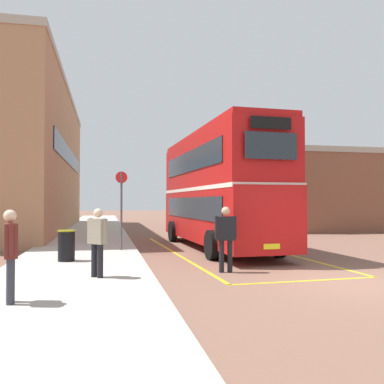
{
  "coord_description": "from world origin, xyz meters",
  "views": [
    {
      "loc": [
        -5.68,
        -8.93,
        1.95
      ],
      "look_at": [
        -1.56,
        10.63,
        2.42
      ],
      "focal_mm": 38.4,
      "sensor_mm": 36.0,
      "label": 1
    }
  ],
  "objects_px": {
    "bus_stop_sign": "(121,203)",
    "pedestrian_waiting_near": "(97,238)",
    "single_deck_bus": "(221,205)",
    "pedestrian_boarding": "(226,234)",
    "litter_bin": "(66,245)",
    "double_decker_bus": "(217,188)",
    "pedestrian_waiting_far": "(11,249)"
  },
  "relations": [
    {
      "from": "litter_bin",
      "to": "bus_stop_sign",
      "type": "height_order",
      "value": "bus_stop_sign"
    },
    {
      "from": "pedestrian_boarding",
      "to": "pedestrian_waiting_near",
      "type": "distance_m",
      "value": 3.53
    },
    {
      "from": "litter_bin",
      "to": "pedestrian_waiting_far",
      "type": "bearing_deg",
      "value": -95.42
    },
    {
      "from": "bus_stop_sign",
      "to": "single_deck_bus",
      "type": "bearing_deg",
      "value": 63.47
    },
    {
      "from": "pedestrian_waiting_far",
      "to": "litter_bin",
      "type": "relative_size",
      "value": 1.77
    },
    {
      "from": "double_decker_bus",
      "to": "single_deck_bus",
      "type": "bearing_deg",
      "value": 73.48
    },
    {
      "from": "pedestrian_waiting_near",
      "to": "litter_bin",
      "type": "height_order",
      "value": "pedestrian_waiting_near"
    },
    {
      "from": "pedestrian_boarding",
      "to": "pedestrian_waiting_far",
      "type": "height_order",
      "value": "pedestrian_boarding"
    },
    {
      "from": "double_decker_bus",
      "to": "single_deck_bus",
      "type": "xyz_separation_m",
      "value": [
        5.1,
        17.2,
        -0.87
      ]
    },
    {
      "from": "double_decker_bus",
      "to": "pedestrian_waiting_far",
      "type": "xyz_separation_m",
      "value": [
        -6.21,
        -8.73,
        -1.41
      ]
    },
    {
      "from": "single_deck_bus",
      "to": "litter_bin",
      "type": "bearing_deg",
      "value": -117.56
    },
    {
      "from": "double_decker_bus",
      "to": "single_deck_bus",
      "type": "relative_size",
      "value": 1.23
    },
    {
      "from": "pedestrian_waiting_near",
      "to": "bus_stop_sign",
      "type": "xyz_separation_m",
      "value": [
        0.76,
        5.49,
        0.81
      ]
    },
    {
      "from": "double_decker_bus",
      "to": "pedestrian_waiting_near",
      "type": "distance_m",
      "value": 8.16
    },
    {
      "from": "pedestrian_boarding",
      "to": "bus_stop_sign",
      "type": "height_order",
      "value": "bus_stop_sign"
    },
    {
      "from": "double_decker_bus",
      "to": "bus_stop_sign",
      "type": "height_order",
      "value": "double_decker_bus"
    },
    {
      "from": "pedestrian_boarding",
      "to": "pedestrian_waiting_near",
      "type": "relative_size",
      "value": 1.1
    },
    {
      "from": "pedestrian_boarding",
      "to": "pedestrian_waiting_far",
      "type": "distance_m",
      "value": 5.76
    },
    {
      "from": "double_decker_bus",
      "to": "pedestrian_boarding",
      "type": "xyz_separation_m",
      "value": [
        -1.31,
        -5.69,
        -1.45
      ]
    },
    {
      "from": "single_deck_bus",
      "to": "pedestrian_boarding",
      "type": "relative_size",
      "value": 4.78
    },
    {
      "from": "pedestrian_boarding",
      "to": "bus_stop_sign",
      "type": "bearing_deg",
      "value": 119.63
    },
    {
      "from": "pedestrian_boarding",
      "to": "litter_bin",
      "type": "xyz_separation_m",
      "value": [
        -4.41,
        2.15,
        -0.45
      ]
    },
    {
      "from": "single_deck_bus",
      "to": "pedestrian_boarding",
      "type": "distance_m",
      "value": 23.78
    },
    {
      "from": "bus_stop_sign",
      "to": "pedestrian_waiting_near",
      "type": "bearing_deg",
      "value": -97.93
    },
    {
      "from": "double_decker_bus",
      "to": "pedestrian_waiting_near",
      "type": "relative_size",
      "value": 6.45
    },
    {
      "from": "pedestrian_waiting_near",
      "to": "pedestrian_waiting_far",
      "type": "xyz_separation_m",
      "value": [
        -1.47,
        -2.24,
        0.02
      ]
    },
    {
      "from": "pedestrian_boarding",
      "to": "pedestrian_waiting_far",
      "type": "relative_size",
      "value": 1.09
    },
    {
      "from": "single_deck_bus",
      "to": "pedestrian_waiting_near",
      "type": "distance_m",
      "value": 25.66
    },
    {
      "from": "double_decker_bus",
      "to": "litter_bin",
      "type": "xyz_separation_m",
      "value": [
        -5.72,
        -3.53,
        -1.9
      ]
    },
    {
      "from": "double_decker_bus",
      "to": "bus_stop_sign",
      "type": "xyz_separation_m",
      "value": [
        -3.98,
        -0.99,
        -0.62
      ]
    },
    {
      "from": "litter_bin",
      "to": "bus_stop_sign",
      "type": "xyz_separation_m",
      "value": [
        1.74,
        2.54,
        1.28
      ]
    },
    {
      "from": "pedestrian_boarding",
      "to": "litter_bin",
      "type": "bearing_deg",
      "value": 153.96
    }
  ]
}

